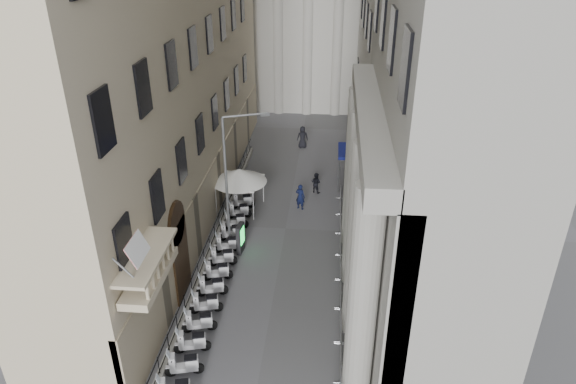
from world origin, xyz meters
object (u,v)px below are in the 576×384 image
(street_lamp, at_px, (231,172))
(pedestrian_a, at_px, (300,197))
(security_tent, at_px, (238,174))
(info_kiosk, at_px, (240,238))
(pedestrian_b, at_px, (316,183))

(street_lamp, bearing_deg, pedestrian_a, 32.23)
(security_tent, distance_m, pedestrian_a, 4.67)
(street_lamp, distance_m, info_kiosk, 4.22)
(info_kiosk, relative_size, pedestrian_a, 0.99)
(security_tent, xyz_separation_m, pedestrian_a, (4.38, 0.15, -1.62))
(security_tent, height_order, info_kiosk, security_tent)
(street_lamp, height_order, pedestrian_b, street_lamp)
(pedestrian_a, bearing_deg, pedestrian_b, -85.85)
(info_kiosk, distance_m, pedestrian_b, 9.44)
(street_lamp, xyz_separation_m, pedestrian_a, (3.75, 5.06, -4.14))
(street_lamp, relative_size, pedestrian_a, 4.45)
(pedestrian_a, relative_size, pedestrian_b, 1.20)
(street_lamp, distance_m, pedestrian_a, 7.54)
(street_lamp, height_order, pedestrian_a, street_lamp)
(street_lamp, xyz_separation_m, pedestrian_b, (4.74, 7.73, -4.31))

